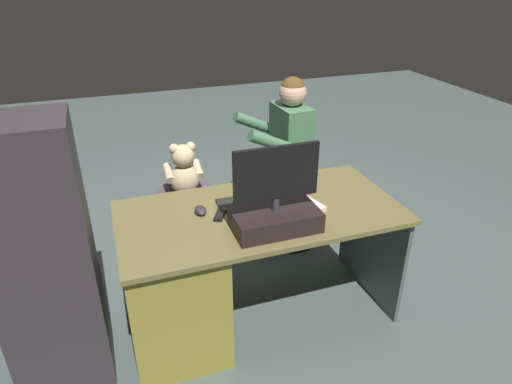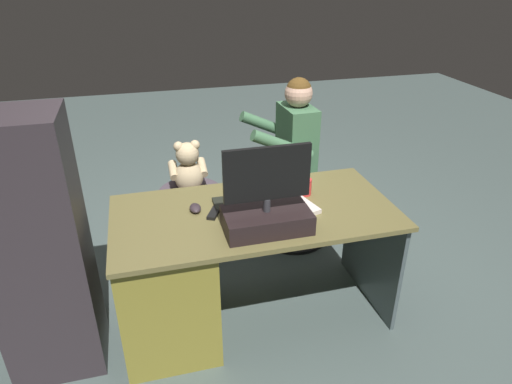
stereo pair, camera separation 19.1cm
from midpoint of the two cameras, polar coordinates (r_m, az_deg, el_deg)
The scene contains 13 objects.
ground_plane at distance 3.15m, azimuth -0.32°, elevation -10.13°, with size 10.00×10.00×0.00m, color #475552.
desk at distance 2.54m, azimuth -6.78°, elevation -10.07°, with size 1.51×0.75×0.72m.
monitor at distance 2.21m, azimuth 3.84°, elevation -2.30°, with size 0.43×0.25×0.44m.
keyboard at distance 2.50m, azimuth 1.60°, elevation -1.09°, with size 0.42×0.14×0.02m, color black.
computer_mouse at distance 2.42m, azimuth -5.43°, elevation -2.08°, with size 0.06×0.10×0.04m, color #30262B.
cup at distance 2.59m, azimuth 8.36°, elevation 0.62°, with size 0.07×0.07×0.10m, color red.
tv_remote at distance 2.39m, azimuth -2.96°, elevation -2.55°, with size 0.04×0.15×0.02m, color black.
notebook_binder at distance 2.47m, azimuth 6.36°, elevation -1.62°, with size 0.22×0.30×0.02m, color beige.
office_chair_teddy at distance 3.27m, azimuth -6.44°, elevation -2.86°, with size 0.52×0.52×0.48m.
teddy_bear at distance 3.12m, azimuth -6.82°, elevation 2.95°, with size 0.26×0.26×0.37m.
visitor_chair at distance 3.41m, azimuth 6.39°, elevation -1.56°, with size 0.52×0.52×0.48m.
person at distance 3.19m, azimuth 5.35°, elevation 5.25°, with size 0.53×0.49×1.23m.
equipment_rack at distance 2.34m, azimuth -23.67°, elevation -7.10°, with size 0.44×0.36×1.36m, color #30282D.
Camera 2 is at (0.53, 2.45, 1.92)m, focal length 31.73 mm.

